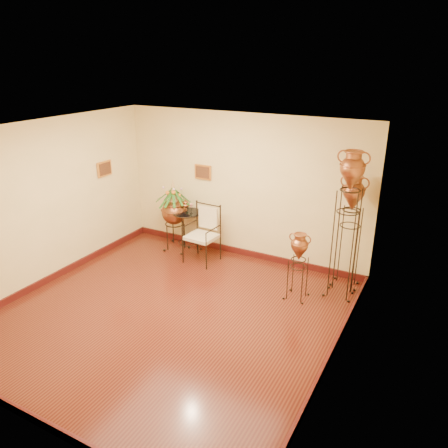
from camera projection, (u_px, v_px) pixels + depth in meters
The scene contains 8 objects.
ground at pixel (170, 314), 6.77m from camera, with size 5.00×5.00×0.00m, color #5B2515.
room_shell at pixel (165, 208), 6.16m from camera, with size 5.02×5.02×2.81m.
amphora_tall at pixel (346, 224), 6.90m from camera, with size 0.52×0.52×2.46m.
amphora_mid at pixel (349, 233), 7.22m from camera, with size 0.58×0.58×2.00m.
amphora_short at pixel (298, 266), 7.03m from camera, with size 0.42×0.42×1.16m.
planter_urn at pixel (174, 209), 8.84m from camera, with size 0.88×0.88×1.50m.
armchair at pixel (201, 235), 8.31m from camera, with size 0.65×0.61×1.11m.
side_table at pixel (188, 230), 8.84m from camera, with size 0.59×0.59×1.05m.
Camera 1 is at (3.50, -4.72, 3.75)m, focal length 35.00 mm.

